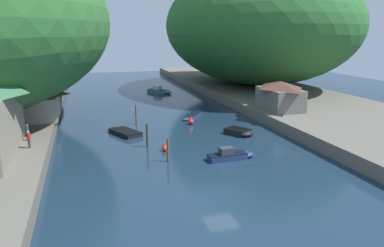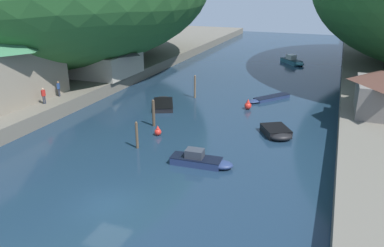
{
  "view_description": "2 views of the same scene",
  "coord_description": "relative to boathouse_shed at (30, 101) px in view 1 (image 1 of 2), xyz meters",
  "views": [
    {
      "loc": [
        -9.83,
        -25.37,
        12.29
      ],
      "look_at": [
        2.83,
        17.86,
        1.25
      ],
      "focal_mm": 35.0,
      "sensor_mm": 36.0,
      "label": 1
    },
    {
      "loc": [
        12.57,
        -17.05,
        13.12
      ],
      "look_at": [
        0.36,
        14.29,
        0.58
      ],
      "focal_mm": 35.0,
      "sensor_mm": 36.0,
      "label": 2
    }
  ],
  "objects": [
    {
      "name": "person_by_boathouse",
      "position": [
        1.38,
        -13.8,
        -1.3
      ],
      "size": [
        0.33,
        0.43,
        1.69
      ],
      "rotation": [
        0.0,
        0.0,
        1.23
      ],
      "color": "#282D3D",
      "rests_on": "left_bank"
    },
    {
      "name": "boat_cabin_cruiser",
      "position": [
        20.43,
        -18.36,
        -3.35
      ],
      "size": [
        4.95,
        1.69,
        1.25
      ],
      "rotation": [
        0.0,
        0.0,
        4.78
      ],
      "color": "navy",
      "rests_on": "water_surface"
    },
    {
      "name": "mooring_post_nearest",
      "position": [
        14.18,
        -17.31,
        -2.54
      ],
      "size": [
        0.23,
        0.23,
        2.4
      ],
      "color": "brown",
      "rests_on": "water_surface"
    },
    {
      "name": "boat_far_right_bank",
      "position": [
        24.86,
        -10.29,
        -3.4
      ],
      "size": [
        3.57,
        4.04,
        0.7
      ],
      "rotation": [
        0.0,
        0.0,
        3.68
      ],
      "color": "black",
      "rests_on": "water_surface"
    },
    {
      "name": "right_bank",
      "position": [
        41.03,
        4.24,
        -3.01
      ],
      "size": [
        22.0,
        120.0,
        1.47
      ],
      "color": "#666056",
      "rests_on": "ground"
    },
    {
      "name": "boat_small_dinghy",
      "position": [
        11.05,
        -5.62,
        -3.48
      ],
      "size": [
        4.25,
        5.9,
        0.53
      ],
      "rotation": [
        0.0,
        0.0,
        0.44
      ],
      "color": "black",
      "rests_on": "water_surface"
    },
    {
      "name": "mooring_post_fourth",
      "position": [
        13.37,
        -1.44,
        -2.32
      ],
      "size": [
        0.24,
        0.24,
        2.84
      ],
      "color": "brown",
      "rests_on": "water_surface"
    },
    {
      "name": "person_on_quay",
      "position": [
        0.92,
        -10.95,
        -1.3
      ],
      "size": [
        0.34,
        0.43,
        1.69
      ],
      "rotation": [
        0.0,
        0.0,
        1.93
      ],
      "color": "#282D3D",
      "rests_on": "left_bank"
    },
    {
      "name": "boat_navy_launch",
      "position": [
        21.97,
        24.42,
        -3.28
      ],
      "size": [
        4.96,
        5.41,
        1.49
      ],
      "rotation": [
        0.0,
        0.0,
        3.85
      ],
      "color": "teal",
      "rests_on": "water_surface"
    },
    {
      "name": "water_surface",
      "position": [
        16.54,
        4.24,
        -3.74
      ],
      "size": [
        130.0,
        130.0,
        0.0
      ],
      "primitive_type": "plane",
      "color": "#192D42",
      "rests_on": "ground"
    },
    {
      "name": "channel_buoy_near",
      "position": [
        20.49,
        -3.48,
        -3.29
      ],
      "size": [
        0.79,
        0.79,
        1.18
      ],
      "color": "red",
      "rests_on": "water_surface"
    },
    {
      "name": "boat_far_upstream",
      "position": [
        21.86,
        0.79,
        -3.55
      ],
      "size": [
        4.64,
        5.63,
        0.4
      ],
      "rotation": [
        0.0,
        0.0,
        2.5
      ],
      "color": "navy",
      "rests_on": "water_surface"
    },
    {
      "name": "channel_buoy_far",
      "position": [
        14.53,
        -14.08,
        -3.37
      ],
      "size": [
        0.64,
        0.64,
        0.96
      ],
      "color": "red",
      "rests_on": "water_surface"
    },
    {
      "name": "hillside_right",
      "position": [
        42.13,
        22.64,
        9.76
      ],
      "size": [
        36.55,
        51.18,
        24.06
      ],
      "color": "#2D662D",
      "rests_on": "right_bank"
    },
    {
      "name": "right_bank_cottage",
      "position": [
        33.51,
        -4.24,
        -0.17
      ],
      "size": [
        4.79,
        7.46,
        4.09
      ],
      "color": "slate",
      "rests_on": "right_bank"
    },
    {
      "name": "boathouse_shed",
      "position": [
        0.0,
        0.0,
        0.0
      ],
      "size": [
        7.4,
        8.9,
        4.4
      ],
      "color": "#B2A899",
      "rests_on": "left_bank"
    },
    {
      "name": "mooring_post_second",
      "position": [
        13.08,
        -12.01,
        -2.38
      ],
      "size": [
        0.29,
        0.29,
        2.71
      ],
      "color": "#4C3D2D",
      "rests_on": "water_surface"
    }
  ]
}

